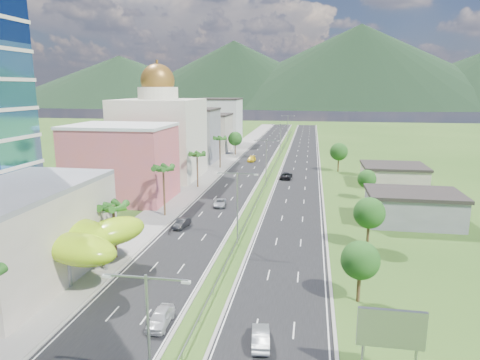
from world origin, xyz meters
The scene contains 36 objects.
ground centered at (0.00, 0.00, 0.00)m, with size 500.00×500.00×0.00m, color #2D5119.
road_left centered at (-7.50, 90.00, 0.02)m, with size 11.00×260.00×0.04m, color black.
road_right centered at (7.50, 90.00, 0.02)m, with size 11.00×260.00×0.04m, color black.
sidewalk_left centered at (-17.00, 90.00, 0.06)m, with size 7.00×260.00×0.12m, color gray.
median_guardrail centered at (0.00, 71.99, 0.62)m, with size 0.10×216.06×0.76m.
streetlight_median_a centered at (0.00, -25.00, 6.75)m, with size 6.04×0.25×11.00m.
streetlight_median_b centered at (0.00, 10.00, 6.75)m, with size 6.04×0.25×11.00m.
streetlight_median_c centered at (0.00, 50.00, 6.75)m, with size 6.04×0.25×11.00m.
streetlight_median_d centered at (0.00, 95.00, 6.75)m, with size 6.04×0.25×11.00m.
streetlight_median_e centered at (0.00, 140.00, 6.75)m, with size 6.04×0.25×11.00m.
lime_canopy centered at (-20.00, -4.00, 4.99)m, with size 18.00×15.00×7.40m.
pink_shophouse centered at (-28.00, 32.00, 7.50)m, with size 20.00×15.00×15.00m, color #DA6259.
domed_building centered at (-28.00, 55.00, 11.35)m, with size 20.00×20.00×28.70m.
midrise_grey centered at (-27.00, 80.00, 8.00)m, with size 16.00×15.00×16.00m, color slate.
midrise_beige centered at (-27.00, 102.00, 6.50)m, with size 16.00×15.00×13.00m, color #AB9E8D.
midrise_white centered at (-27.00, 125.00, 9.00)m, with size 16.00×15.00×18.00m, color silver.
billboard centered at (17.00, -18.00, 4.42)m, with size 5.20×0.35×6.20m.
shed_near centered at (28.00, 25.00, 2.50)m, with size 15.00×10.00×5.00m, color slate.
shed_far centered at (30.00, 55.00, 2.20)m, with size 14.00×12.00×4.40m, color #AB9E8D.
palm_tree_b centered at (-15.50, 2.00, 7.06)m, with size 3.60×3.60×8.10m.
palm_tree_c centered at (-15.50, 22.00, 8.50)m, with size 3.60×3.60×9.60m.
palm_tree_d centered at (-15.50, 45.00, 7.54)m, with size 3.60×3.60×8.60m.
palm_tree_e centered at (-15.50, 70.00, 8.31)m, with size 3.60×3.60×9.40m.
leafy_tree_lfar centered at (-15.50, 95.00, 5.58)m, with size 4.90×4.90×8.05m.
leafy_tree_ra centered at (16.00, -5.00, 4.78)m, with size 4.20×4.20×6.90m.
leafy_tree_rb centered at (19.00, 12.00, 5.18)m, with size 4.55×4.55×7.47m.
leafy_tree_rc centered at (22.00, 40.00, 4.37)m, with size 3.85×3.85×6.33m.
leafy_tree_rd centered at (18.00, 70.00, 5.58)m, with size 4.90×4.90×8.05m.
mountain_ridge centered at (60.00, 450.00, 0.00)m, with size 860.00×140.00×90.00m, color black, non-canonical shape.
car_white_near_left centered at (-3.67, -13.21, 0.83)m, with size 1.88×4.67×1.59m, color silver.
car_dark_left centered at (-10.49, 16.03, 0.77)m, with size 1.55×4.46×1.47m, color black.
car_silver_mid_left centered at (-6.98, 29.90, 0.72)m, with size 2.25×4.89×1.36m, color #9C9EA3.
car_yellow_far_left centered at (-7.98, 82.52, 0.81)m, with size 2.16×5.33×1.55m, color yellow.
car_silver_right centered at (6.44, -14.82, 0.79)m, with size 1.58×4.54×1.50m, color #9EA1A5.
car_dark_far_right centered at (4.33, 58.18, 0.85)m, with size 2.70×5.85×1.62m, color black.
motorcycle centered at (-11.49, 12.88, 0.67)m, with size 0.59×1.96×1.25m, color black.
Camera 1 is at (10.33, -49.50, 22.95)m, focal length 32.00 mm.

